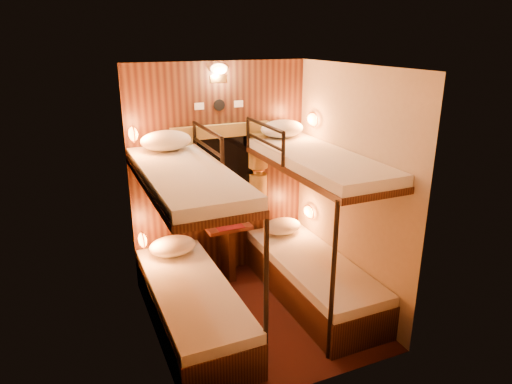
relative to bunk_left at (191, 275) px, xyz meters
name	(u,v)px	position (x,y,z in m)	size (l,w,h in m)	color
floor	(258,315)	(0.65, -0.07, -0.56)	(2.10, 2.10, 0.00)	#330E0E
ceiling	(258,67)	(0.65, -0.07, 1.84)	(2.10, 2.10, 0.00)	silver
wall_back	(220,172)	(0.65, 0.98, 0.64)	(2.40, 2.40, 0.00)	#C6B293
wall_front	(317,249)	(0.65, -1.12, 0.64)	(2.40, 2.40, 0.00)	#C6B293
wall_left	(148,219)	(-0.35, -0.07, 0.64)	(2.40, 2.40, 0.00)	#C6B293
wall_right	(350,188)	(1.65, -0.07, 0.64)	(2.40, 2.40, 0.00)	#C6B293
back_panel	(220,173)	(0.65, 0.97, 0.64)	(2.00, 0.03, 2.40)	black
bunk_left	(191,275)	(0.00, 0.00, 0.00)	(0.72, 1.90, 1.82)	black
bunk_right	(313,250)	(1.30, 0.00, 0.00)	(0.72, 1.90, 1.82)	black
window	(221,175)	(0.65, 0.94, 0.62)	(1.00, 0.12, 0.79)	black
curtains	(222,169)	(0.65, 0.90, 0.71)	(1.10, 0.22, 1.00)	olive
back_fixtures	(219,76)	(0.65, 0.93, 1.69)	(0.54, 0.09, 0.48)	black
reading_lamps	(231,177)	(0.65, 0.63, 0.68)	(2.00, 0.20, 1.25)	orange
table	(228,243)	(0.65, 0.78, -0.14)	(0.50, 0.34, 0.66)	#542013
bottle_left	(229,215)	(0.67, 0.77, 0.20)	(0.07, 0.07, 0.25)	#99BFE5
bottle_right	(230,215)	(0.69, 0.80, 0.19)	(0.07, 0.07, 0.23)	#99BFE5
sachet_a	(245,221)	(0.86, 0.77, 0.09)	(0.08, 0.06, 0.01)	silver
sachet_b	(241,222)	(0.82, 0.78, 0.09)	(0.07, 0.06, 0.01)	silver
pillow_lower_left	(173,246)	(0.00, 0.68, -0.01)	(0.49, 0.35, 0.19)	silver
pillow_lower_right	(282,226)	(1.30, 0.70, -0.01)	(0.45, 0.32, 0.18)	silver
pillow_upper_left	(166,141)	(0.00, 0.67, 1.13)	(0.49, 0.35, 0.19)	silver
pillow_upper_right	(282,129)	(1.30, 0.75, 1.12)	(0.49, 0.35, 0.19)	silver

